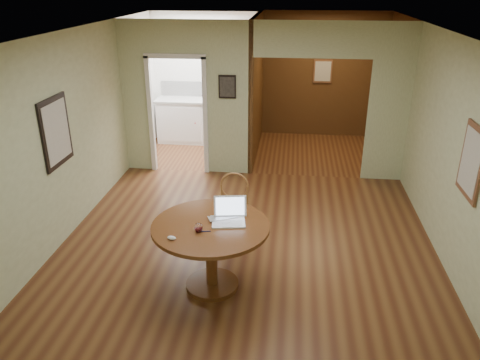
# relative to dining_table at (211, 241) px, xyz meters

# --- Properties ---
(floor) EXTENTS (5.00, 5.00, 0.00)m
(floor) POSITION_rel_dining_table_xyz_m (0.31, 0.99, -0.61)
(floor) COLOR #4E2716
(floor) RESTS_ON ground
(room_shell) EXTENTS (5.20, 7.50, 5.00)m
(room_shell) POSITION_rel_dining_table_xyz_m (-0.16, 4.09, 0.68)
(room_shell) COLOR white
(room_shell) RESTS_ON ground
(dining_table) EXTENTS (1.31, 1.31, 0.82)m
(dining_table) POSITION_rel_dining_table_xyz_m (0.00, 0.00, 0.00)
(dining_table) COLOR brown
(dining_table) RESTS_ON ground
(chair) EXTENTS (0.43, 0.43, 1.00)m
(chair) POSITION_rel_dining_table_xyz_m (0.12, 1.00, -0.05)
(chair) COLOR #9C5A37
(chair) RESTS_ON ground
(open_laptop) EXTENTS (0.40, 0.37, 0.26)m
(open_laptop) POSITION_rel_dining_table_xyz_m (0.19, 0.12, 0.28)
(open_laptop) COLOR white
(open_laptop) RESTS_ON dining_table
(closed_laptop) EXTENTS (0.40, 0.34, 0.03)m
(closed_laptop) POSITION_rel_dining_table_xyz_m (0.14, 0.11, 0.23)
(closed_laptop) COLOR silver
(closed_laptop) RESTS_ON dining_table
(mouse) EXTENTS (0.10, 0.07, 0.04)m
(mouse) POSITION_rel_dining_table_xyz_m (-0.35, -0.36, 0.23)
(mouse) COLOR white
(mouse) RESTS_ON dining_table
(wine_glass) EXTENTS (0.09, 0.09, 0.10)m
(wine_glass) POSITION_rel_dining_table_xyz_m (-0.10, -0.17, 0.26)
(wine_glass) COLOR white
(wine_glass) RESTS_ON dining_table
(pen) EXTENTS (0.15, 0.03, 0.01)m
(pen) POSITION_rel_dining_table_xyz_m (-0.05, -0.16, 0.22)
(pen) COLOR #0B1851
(pen) RESTS_ON dining_table
(kitchen_cabinet) EXTENTS (2.06, 0.60, 0.94)m
(kitchen_cabinet) POSITION_rel_dining_table_xyz_m (-1.04, 5.19, -0.13)
(kitchen_cabinet) COLOR white
(kitchen_cabinet) RESTS_ON ground
(grocery_bag) EXTENTS (0.33, 0.30, 0.28)m
(grocery_bag) POSITION_rel_dining_table_xyz_m (-0.78, 5.19, 0.47)
(grocery_bag) COLOR #C1A78D
(grocery_bag) RESTS_ON kitchen_cabinet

